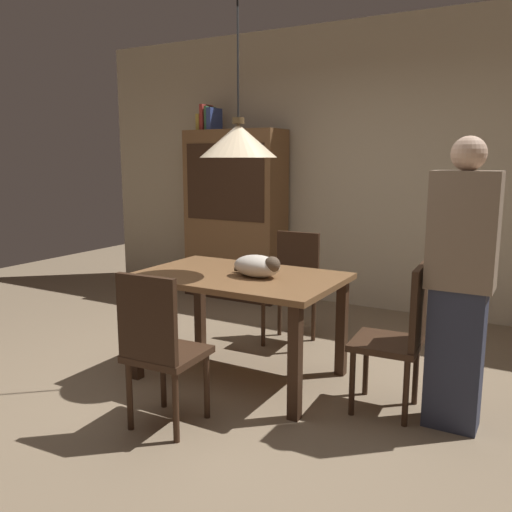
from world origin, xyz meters
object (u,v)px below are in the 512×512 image
object	(u,v)px
hutch_bookcase	(235,218)
book_yellow_short	(202,123)
chair_far_back	(293,283)
chair_right_side	(400,332)
pendant_lamp	(238,140)
book_green_slim	(210,119)
book_blue_wide	(214,119)
cat_sleeping	(258,266)
chair_near_front	(159,345)
person_standing	(460,286)
book_red_tall	(206,118)
dining_table	(239,288)

from	to	relation	value
hutch_bookcase	book_yellow_short	distance (m)	1.13
chair_far_back	chair_right_side	bearing A→B (deg)	-37.70
pendant_lamp	book_green_slim	bearing A→B (deg)	128.46
chair_right_side	book_blue_wide	size ratio (longest dim) A/B	3.88
cat_sleeping	book_blue_wide	world-z (taller)	book_blue_wide
book_green_slim	book_yellow_short	bearing A→B (deg)	180.00
book_blue_wide	chair_right_side	bearing A→B (deg)	-36.60
cat_sleeping	book_green_slim	world-z (taller)	book_green_slim
chair_near_front	hutch_bookcase	distance (m)	3.11
person_standing	chair_right_side	bearing A→B (deg)	177.72
book_blue_wide	person_standing	distance (m)	3.71
person_standing	book_red_tall	bearing A→B (deg)	147.29
pendant_lamp	hutch_bookcase	xyz separation A→B (m)	(-1.23, 1.95, -0.77)
chair_right_side	book_yellow_short	bearing A→B (deg)	145.04
book_green_slim	book_red_tall	bearing A→B (deg)	180.00
chair_right_side	book_blue_wide	world-z (taller)	book_blue_wide
cat_sleeping	person_standing	distance (m)	1.29
dining_table	chair_near_front	world-z (taller)	chair_near_front
person_standing	book_yellow_short	bearing A→B (deg)	147.77
book_red_tall	book_green_slim	world-z (taller)	book_red_tall
chair_right_side	book_green_slim	world-z (taller)	book_green_slim
dining_table	chair_far_back	distance (m)	0.89
book_yellow_short	book_blue_wide	size ratio (longest dim) A/B	0.83
book_yellow_short	book_green_slim	bearing A→B (deg)	0.00
book_red_tall	book_green_slim	bearing A→B (deg)	0.00
person_standing	book_green_slim	bearing A→B (deg)	146.86
chair_right_side	book_yellow_short	xyz separation A→B (m)	(-2.78, 1.95, 1.43)
cat_sleeping	chair_far_back	bearing A→B (deg)	100.19
chair_right_side	dining_table	bearing A→B (deg)	-179.78
book_red_tall	chair_far_back	bearing A→B (deg)	-33.89
dining_table	chair_right_side	distance (m)	1.14
pendant_lamp	chair_far_back	bearing A→B (deg)	90.17
pendant_lamp	person_standing	xyz separation A→B (m)	(1.45, -0.01, -0.82)
chair_far_back	person_standing	size ratio (longest dim) A/B	0.56
book_yellow_short	book_red_tall	world-z (taller)	book_red_tall
cat_sleeping	book_yellow_short	distance (m)	2.89
chair_far_back	pendant_lamp	xyz separation A→B (m)	(0.00, -0.88, 1.15)
chair_right_side	book_yellow_short	distance (m)	3.68
book_blue_wide	person_standing	bearing A→B (deg)	-33.64
chair_near_front	pendant_lamp	xyz separation A→B (m)	(-0.00, 0.88, 1.15)
hutch_bookcase	book_red_tall	xyz separation A→B (m)	(-0.37, 0.00, 1.10)
chair_near_front	book_blue_wide	xyz separation A→B (m)	(-1.50, 2.83, 1.46)
pendant_lamp	book_yellow_short	xyz separation A→B (m)	(-1.66, 1.95, 0.28)
book_green_slim	book_blue_wide	distance (m)	0.06
chair_far_back	book_blue_wide	xyz separation A→B (m)	(-1.49, 1.07, 1.46)
hutch_bookcase	pendant_lamp	bearing A→B (deg)	-57.80
dining_table	pendant_lamp	world-z (taller)	pendant_lamp
pendant_lamp	person_standing	bearing A→B (deg)	-0.33
book_yellow_short	book_green_slim	xyz separation A→B (m)	(0.11, 0.00, 0.04)
dining_table	person_standing	size ratio (longest dim) A/B	0.84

